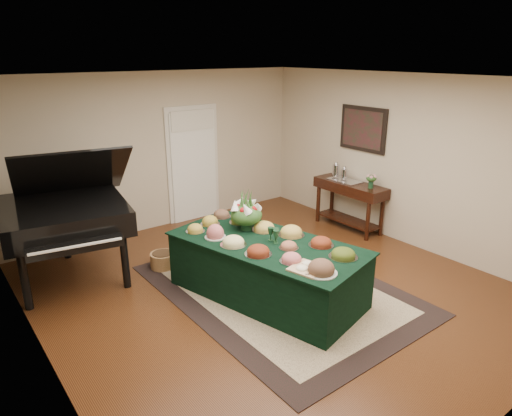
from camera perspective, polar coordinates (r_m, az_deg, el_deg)
ground at (r=6.20m, az=1.71°, el=-9.94°), size 6.00×6.00×0.00m
area_rug at (r=6.16m, az=2.78°, el=-10.07°), size 2.56×3.58×0.01m
kitchen_doorway at (r=8.46m, az=-7.84°, el=5.31°), size 1.05×0.07×2.10m
buffet_table at (r=5.84m, az=1.33°, el=-7.66°), size 1.73×2.68×0.75m
food_platters at (r=5.68m, az=1.26°, el=-3.79°), size 1.28×2.42×0.14m
cutting_board at (r=5.03m, az=6.34°, el=-7.23°), size 0.42×0.42×0.10m
green_goblets at (r=5.67m, az=2.27°, el=-3.39°), size 0.11×0.19×0.18m
floral_centerpiece at (r=6.01m, az=-1.21°, el=-0.37°), size 0.43×0.43×0.43m
grand_piano at (r=6.61m, az=-22.64°, el=-0.64°), size 1.88×2.04×1.86m
wicker_basket at (r=6.82m, az=-11.54°, el=-6.44°), size 0.36×0.36×0.23m
mahogany_sideboard at (r=8.14m, az=11.65°, el=1.85°), size 0.45×1.36×0.84m
tea_service at (r=8.20m, az=10.56°, el=4.29°), size 0.34×0.58×0.30m
pink_bouquet at (r=7.78m, az=14.22°, el=3.56°), size 0.19×0.19×0.24m
wall_painting at (r=8.06m, az=13.22°, el=9.60°), size 0.05×0.95×0.75m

